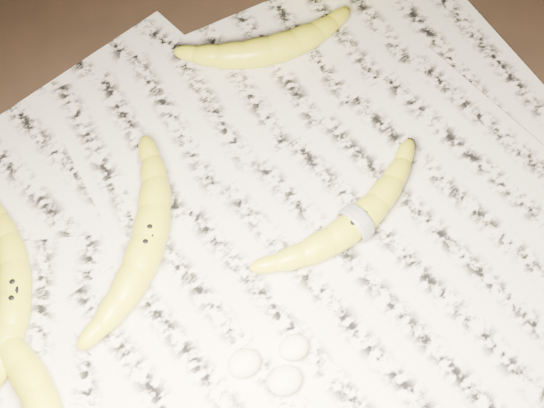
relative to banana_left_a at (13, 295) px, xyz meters
name	(u,v)px	position (x,y,z in m)	size (l,w,h in m)	color
ground	(276,243)	(0.27, -0.05, -0.03)	(3.00, 3.00, 0.00)	black
newspaper_patch	(239,247)	(0.23, -0.04, -0.02)	(0.90, 0.70, 0.01)	beige
banana_left_a	(13,295)	(0.00, 0.00, 0.00)	(0.20, 0.06, 0.04)	gold
banana_left_b	(36,391)	(-0.01, -0.11, 0.00)	(0.19, 0.06, 0.04)	gold
banana_center	(147,240)	(0.15, 0.00, 0.00)	(0.22, 0.06, 0.04)	gold
banana_taped	(356,222)	(0.36, -0.08, 0.00)	(0.21, 0.06, 0.04)	gold
banana_upper_a	(270,49)	(0.38, 0.18, 0.00)	(0.19, 0.06, 0.04)	gold
measuring_tape	(356,222)	(0.36, -0.08, 0.00)	(0.04, 0.04, 0.00)	white
flesh_chunk_a	(285,379)	(0.21, -0.20, -0.01)	(0.04, 0.03, 0.02)	beige
flesh_chunk_b	(244,362)	(0.18, -0.17, -0.01)	(0.03, 0.03, 0.02)	beige
flesh_chunk_c	(294,346)	(0.24, -0.17, -0.01)	(0.03, 0.03, 0.02)	beige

